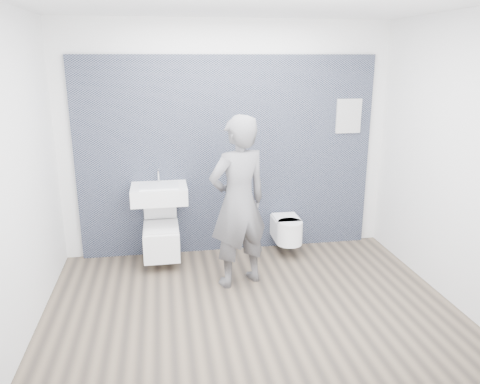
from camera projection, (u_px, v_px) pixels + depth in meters
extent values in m
plane|color=brown|center=(250.00, 305.00, 4.64)|extent=(4.00, 4.00, 0.00)
plane|color=silver|center=(228.00, 140.00, 5.67)|extent=(4.00, 0.00, 4.00)
plane|color=silver|center=(298.00, 224.00, 2.83)|extent=(4.00, 0.00, 4.00)
plane|color=silver|center=(18.00, 177.00, 3.93)|extent=(0.00, 3.00, 3.00)
plane|color=silver|center=(452.00, 160.00, 4.57)|extent=(0.00, 3.00, 3.00)
plane|color=white|center=(252.00, 3.00, 3.86)|extent=(4.00, 4.00, 0.00)
cube|color=black|center=(229.00, 248.00, 6.03)|extent=(3.60, 0.06, 2.40)
cube|color=white|center=(159.00, 194.00, 5.41)|extent=(0.64, 0.48, 0.19)
cube|color=silver|center=(159.00, 187.00, 5.36)|extent=(0.45, 0.32, 0.03)
cylinder|color=silver|center=(158.00, 175.00, 5.53)|extent=(0.02, 0.02, 0.16)
cylinder|color=silver|center=(158.00, 171.00, 5.46)|extent=(0.02, 0.11, 0.02)
cylinder|color=silver|center=(160.00, 201.00, 5.66)|extent=(0.04, 0.04, 0.13)
cube|color=white|center=(162.00, 241.00, 5.51)|extent=(0.41, 0.59, 0.34)
cylinder|color=silver|center=(161.00, 229.00, 5.42)|extent=(0.29, 0.29, 0.03)
cube|color=white|center=(161.00, 227.00, 5.42)|extent=(0.39, 0.47, 0.02)
cube|color=white|center=(160.00, 204.00, 5.56)|extent=(0.39, 0.16, 0.41)
cube|color=silver|center=(162.00, 243.00, 5.80)|extent=(0.11, 0.06, 0.08)
cube|color=white|center=(286.00, 228.00, 5.85)|extent=(0.32, 0.37, 0.26)
cylinder|color=white|center=(289.00, 234.00, 5.68)|extent=(0.32, 0.32, 0.26)
cube|color=white|center=(286.00, 218.00, 5.79)|extent=(0.30, 0.35, 0.03)
cylinder|color=white|center=(290.00, 223.00, 5.62)|extent=(0.30, 0.30, 0.03)
cube|color=silver|center=(282.00, 231.00, 6.03)|extent=(0.09, 0.06, 0.08)
cube|color=white|center=(341.00, 242.00, 6.23)|extent=(0.32, 0.03, 0.42)
imported|color=#5D5C61|center=(238.00, 203.00, 4.86)|extent=(0.78, 0.64, 1.83)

